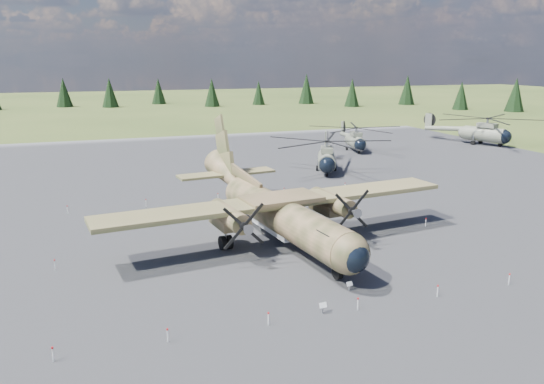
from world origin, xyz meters
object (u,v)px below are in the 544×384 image
object	(u,v)px
transport_plane	(275,206)
helicopter_mid	(355,134)
helicopter_near	(327,149)
helicopter_far	(484,125)

from	to	relation	value
transport_plane	helicopter_mid	size ratio (longest dim) A/B	1.51
helicopter_near	helicopter_far	size ratio (longest dim) A/B	0.91
transport_plane	helicopter_far	xyz separation A→B (m)	(54.94, 38.07, 0.65)
helicopter_near	transport_plane	bearing A→B (deg)	-99.85
helicopter_near	helicopter_mid	xyz separation A→B (m)	(12.38, 14.87, -0.26)
helicopter_far	helicopter_mid	bearing A→B (deg)	154.33
helicopter_near	helicopter_far	distance (m)	40.63
helicopter_near	helicopter_far	bearing A→B (deg)	42.78
helicopter_mid	helicopter_far	size ratio (longest dim) A/B	0.80
helicopter_near	helicopter_far	world-z (taller)	helicopter_far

